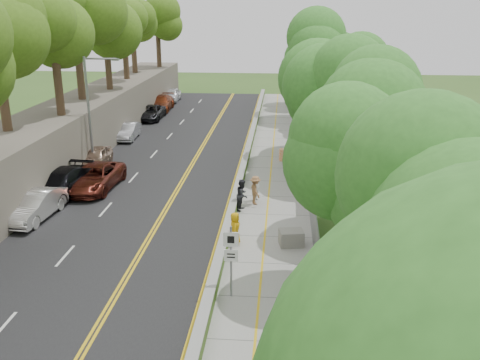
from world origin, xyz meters
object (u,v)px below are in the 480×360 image
Objects in this scene: streetlight at (92,105)px; painter_0 at (235,228)px; concrete_block at (291,238)px; car_2 at (95,177)px; person_far at (297,143)px; signpost at (231,254)px; car_1 at (35,206)px; construction_barrel at (283,155)px.

streetlight is 16.87m from painter_0.
concrete_block is 14.56m from car_2.
streetlight is at bearing 6.12° from person_far.
painter_0 is at bearing 65.73° from person_far.
painter_0 reaches higher than car_2.
car_2 is 3.35× the size of person_far.
painter_0 is at bearing -47.00° from streetlight.
painter_0 is at bearing -34.85° from car_2.
signpost is 13.82m from car_1.
car_2 reaches higher than concrete_block.
car_2 is at bearing 149.47° from concrete_block.
signpost is at bearing -116.10° from concrete_block.
car_2 reaches higher than car_1.
signpost is 3.37× the size of construction_barrel.
construction_barrel is 0.54× the size of person_far.
car_1 is 0.83× the size of car_2.
painter_0 is 0.98× the size of person_far.
concrete_block is at bearing -27.87° from car_2.
construction_barrel is 0.16× the size of car_2.
car_2 is at bearing -147.94° from construction_barrel.
painter_0 is at bearing 93.44° from signpost.
person_far is (14.57, 5.10, -3.74)m from streetlight.
person_far is (14.70, 14.77, 0.08)m from car_1.
signpost is 1.83× the size of person_far.
person_far reaches higher than painter_0.
car_2 is (1.46, -4.54, -3.81)m from streetlight.
concrete_block is (0.52, -14.92, -0.07)m from construction_barrel.
streetlight reaches higher than car_2.
concrete_block is 0.25× the size of car_1.
car_1 reaches higher than construction_barrel.
person_far is at bearing 19.30° from streetlight.
signpost is at bearing -55.92° from streetlight.
construction_barrel is at bearing 12.48° from streetlight.
construction_barrel is at bearing 47.60° from car_1.
concrete_block is 0.21× the size of car_2.
streetlight reaches higher than construction_barrel.
person_far is at bearing 49.82° from car_1.
car_2 is at bearing 23.16° from person_far.
car_2 is (-12.54, 7.40, 0.39)m from concrete_block.
car_1 is at bearing 31.95° from person_far.
concrete_block is at bearing -90.07° from painter_0.
painter_0 is (-0.30, 4.99, -1.08)m from signpost.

